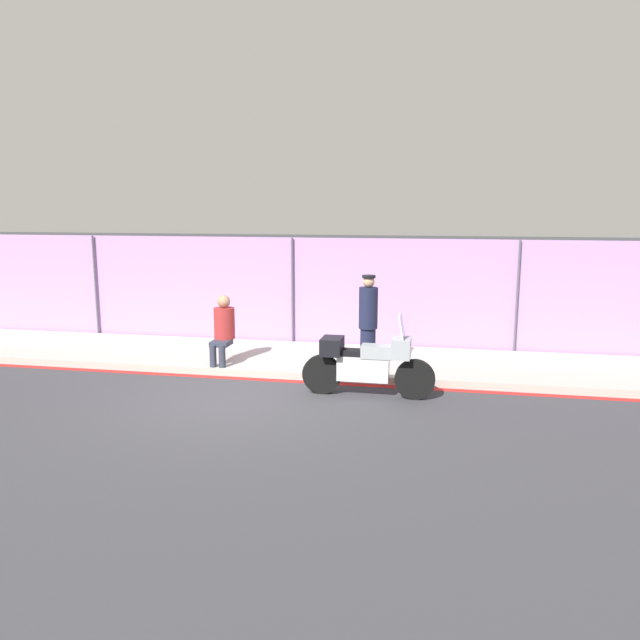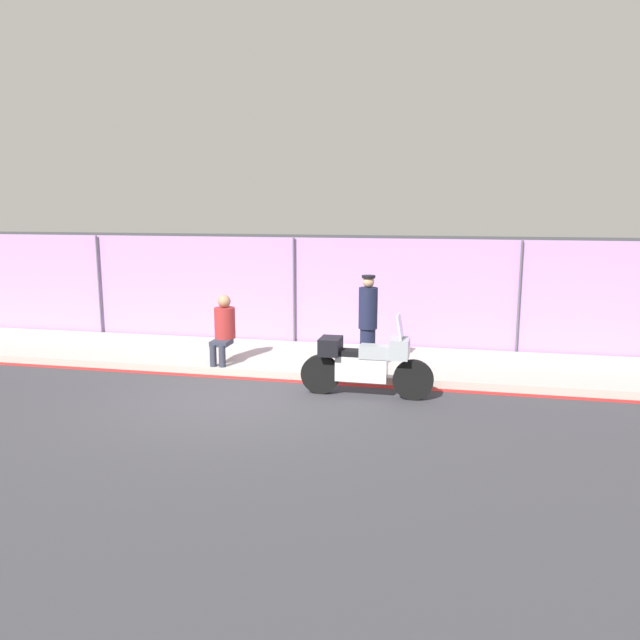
# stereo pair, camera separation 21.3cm
# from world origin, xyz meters

# --- Properties ---
(ground_plane) EXTENTS (120.00, 120.00, 0.00)m
(ground_plane) POSITION_xyz_m (0.00, 0.00, 0.00)
(ground_plane) COLOR #38383D
(sidewalk) EXTENTS (37.15, 2.71, 0.15)m
(sidewalk) POSITION_xyz_m (0.00, 2.73, 0.07)
(sidewalk) COLOR #ADA89E
(sidewalk) RESTS_ON ground_plane
(curb_paint_stripe) EXTENTS (37.15, 0.18, 0.01)m
(curb_paint_stripe) POSITION_xyz_m (0.00, 1.28, 0.00)
(curb_paint_stripe) COLOR red
(curb_paint_stripe) RESTS_ON ground_plane
(storefront_fence) EXTENTS (35.29, 0.17, 2.56)m
(storefront_fence) POSITION_xyz_m (-0.00, 4.18, 1.28)
(storefront_fence) COLOR #AD7FC6
(storefront_fence) RESTS_ON ground_plane
(motorcycle) EXTENTS (2.33, 0.51, 1.48)m
(motorcycle) POSITION_xyz_m (2.16, 0.64, 0.60)
(motorcycle) COLOR black
(motorcycle) RESTS_ON ground_plane
(officer_standing) EXTENTS (0.37, 0.37, 1.83)m
(officer_standing) POSITION_xyz_m (2.01, 1.99, 1.09)
(officer_standing) COLOR #191E38
(officer_standing) RESTS_ON sidewalk
(person_seated_on_curb) EXTENTS (0.42, 0.72, 1.37)m
(person_seated_on_curb) POSITION_xyz_m (-0.89, 1.86, 0.90)
(person_seated_on_curb) COLOR #2D3342
(person_seated_on_curb) RESTS_ON sidewalk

